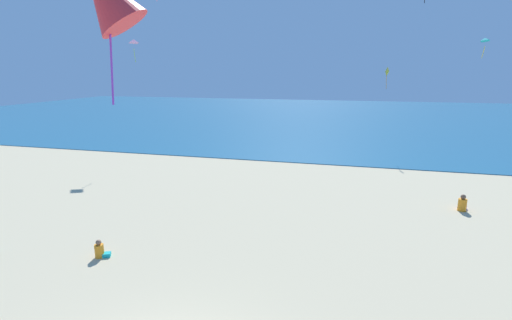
{
  "coord_description": "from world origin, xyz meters",
  "views": [
    {
      "loc": [
        3.58,
        -5.6,
        6.41
      ],
      "look_at": [
        0.0,
        8.32,
        2.99
      ],
      "focal_mm": 26.28,
      "sensor_mm": 36.0,
      "label": 1
    }
  ],
  "objects_px": {
    "person_0": "(100,251)",
    "kite_yellow": "(387,73)",
    "person_3": "(462,205)",
    "kite_teal": "(485,40)",
    "kite_pink": "(134,41)"
  },
  "relations": [
    {
      "from": "person_3",
      "to": "kite_yellow",
      "type": "height_order",
      "value": "kite_yellow"
    },
    {
      "from": "person_0",
      "to": "person_3",
      "type": "relative_size",
      "value": 0.82
    },
    {
      "from": "kite_yellow",
      "to": "kite_pink",
      "type": "xyz_separation_m",
      "value": [
        -18.01,
        -6.58,
        2.2
      ]
    },
    {
      "from": "person_3",
      "to": "kite_teal",
      "type": "distance_m",
      "value": 10.62
    },
    {
      "from": "kite_pink",
      "to": "person_3",
      "type": "bearing_deg",
      "value": -17.57
    },
    {
      "from": "person_3",
      "to": "kite_teal",
      "type": "height_order",
      "value": "kite_teal"
    },
    {
      "from": "person_0",
      "to": "person_3",
      "type": "bearing_deg",
      "value": 5.43
    },
    {
      "from": "kite_yellow",
      "to": "kite_teal",
      "type": "distance_m",
      "value": 8.14
    },
    {
      "from": "person_0",
      "to": "kite_yellow",
      "type": "relative_size",
      "value": 0.4
    },
    {
      "from": "person_3",
      "to": "kite_teal",
      "type": "relative_size",
      "value": 0.68
    },
    {
      "from": "person_0",
      "to": "kite_yellow",
      "type": "distance_m",
      "value": 24.68
    },
    {
      "from": "person_3",
      "to": "kite_teal",
      "type": "xyz_separation_m",
      "value": [
        1.94,
        6.84,
        7.88
      ]
    },
    {
      "from": "kite_yellow",
      "to": "kite_pink",
      "type": "height_order",
      "value": "kite_pink"
    },
    {
      "from": "kite_yellow",
      "to": "kite_pink",
      "type": "bearing_deg",
      "value": -159.93
    },
    {
      "from": "person_0",
      "to": "kite_yellow",
      "type": "height_order",
      "value": "kite_yellow"
    }
  ]
}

